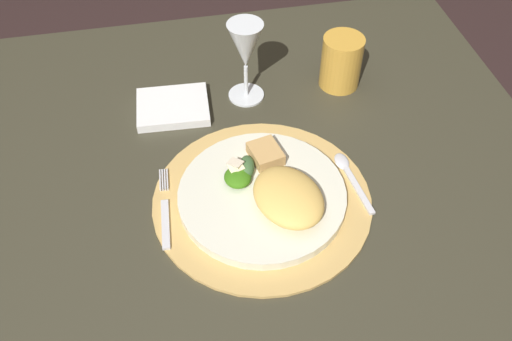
# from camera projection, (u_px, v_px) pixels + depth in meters

# --- Properties ---
(ground_plane) EXTENTS (6.00, 6.00, 0.00)m
(ground_plane) POSITION_uv_depth(u_px,v_px,m) (239.00, 334.00, 1.49)
(ground_plane) COLOR #2E1F1E
(dining_table) EXTENTS (1.13, 0.89, 0.71)m
(dining_table) POSITION_uv_depth(u_px,v_px,m) (232.00, 201.00, 1.06)
(dining_table) COLOR #373526
(dining_table) RESTS_ON ground
(placemat) EXTENTS (0.36, 0.36, 0.01)m
(placemat) POSITION_uv_depth(u_px,v_px,m) (262.00, 200.00, 0.89)
(placemat) COLOR tan
(placemat) RESTS_ON dining_table
(dinner_plate) EXTENTS (0.27, 0.27, 0.02)m
(dinner_plate) POSITION_uv_depth(u_px,v_px,m) (262.00, 195.00, 0.88)
(dinner_plate) COLOR silver
(dinner_plate) RESTS_ON placemat
(pasta_serving) EXTENTS (0.14, 0.16, 0.04)m
(pasta_serving) POSITION_uv_depth(u_px,v_px,m) (288.00, 197.00, 0.85)
(pasta_serving) COLOR #EDBD5C
(pasta_serving) RESTS_ON dinner_plate
(salad_greens) EXTENTS (0.06, 0.07, 0.03)m
(salad_greens) POSITION_uv_depth(u_px,v_px,m) (240.00, 175.00, 0.89)
(salad_greens) COLOR #3E6435
(salad_greens) RESTS_ON dinner_plate
(bread_piece) EXTENTS (0.06, 0.07, 0.02)m
(bread_piece) POSITION_uv_depth(u_px,v_px,m) (265.00, 154.00, 0.92)
(bread_piece) COLOR tan
(bread_piece) RESTS_ON dinner_plate
(fork) EXTENTS (0.02, 0.16, 0.00)m
(fork) POSITION_uv_depth(u_px,v_px,m) (165.00, 211.00, 0.87)
(fork) COLOR silver
(fork) RESTS_ON placemat
(spoon) EXTENTS (0.03, 0.14, 0.01)m
(spoon) POSITION_uv_depth(u_px,v_px,m) (348.00, 173.00, 0.93)
(spoon) COLOR silver
(spoon) RESTS_ON placemat
(napkin) EXTENTS (0.14, 0.12, 0.02)m
(napkin) POSITION_uv_depth(u_px,v_px,m) (173.00, 107.00, 1.04)
(napkin) COLOR white
(napkin) RESTS_ON dining_table
(wine_glass) EXTENTS (0.07, 0.07, 0.16)m
(wine_glass) POSITION_uv_depth(u_px,v_px,m) (245.00, 49.00, 0.99)
(wine_glass) COLOR silver
(wine_glass) RESTS_ON dining_table
(amber_tumbler) EXTENTS (0.08, 0.08, 0.10)m
(amber_tumbler) POSITION_uv_depth(u_px,v_px,m) (341.00, 62.00, 1.06)
(amber_tumbler) COLOR gold
(amber_tumbler) RESTS_ON dining_table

